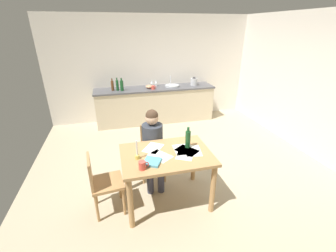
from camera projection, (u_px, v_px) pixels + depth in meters
name	position (u px, v px, depth m)	size (l,w,h in m)	color
ground_plane	(181.00, 168.00, 4.04)	(5.20, 5.20, 0.04)	tan
wall_back	(152.00, 69.00, 5.81)	(5.20, 0.12, 2.60)	silver
wall_right	(318.00, 87.00, 4.09)	(0.12, 5.20, 2.60)	silver
kitchen_counter	(155.00, 105.00, 5.83)	(3.00, 0.64, 0.90)	beige
dining_table	(166.00, 161.00, 3.01)	(1.19, 0.84, 0.78)	tan
chair_at_table	(152.00, 149.00, 3.65)	(0.44, 0.44, 0.86)	tan
person_seated	(153.00, 143.00, 3.44)	(0.36, 0.61, 1.19)	#333842
chair_side_empty	(102.00, 182.00, 2.90)	(0.44, 0.44, 0.85)	tan
coffee_mug	(142.00, 165.00, 2.62)	(0.12, 0.08, 0.10)	#D84C3F
candlestick	(137.00, 154.00, 2.82)	(0.06, 0.06, 0.26)	gold
book_magazine	(152.00, 162.00, 2.76)	(0.20, 0.20, 0.03)	#55A3BE
paper_letter	(160.00, 156.00, 2.91)	(0.21, 0.30, 0.00)	white
paper_bill	(182.00, 149.00, 3.06)	(0.21, 0.30, 0.00)	white
paper_envelope	(153.00, 148.00, 3.10)	(0.21, 0.30, 0.00)	white
paper_receipt	(185.00, 154.00, 2.95)	(0.21, 0.30, 0.00)	white
paper_notice	(193.00, 151.00, 3.03)	(0.21, 0.30, 0.00)	white
paper_flyer	(187.00, 150.00, 3.04)	(0.21, 0.30, 0.00)	white
wine_bottle_on_table	(188.00, 139.00, 3.07)	(0.07, 0.07, 0.30)	#194C23
sink_unit	(172.00, 86.00, 5.74)	(0.36, 0.36, 0.24)	#B2B7BC
bottle_oil	(112.00, 85.00, 5.35)	(0.06, 0.06, 0.29)	#593319
bottle_vinegar	(117.00, 85.00, 5.35)	(0.06, 0.06, 0.30)	#194C23
bottle_wine_red	(122.00, 85.00, 5.33)	(0.08, 0.08, 0.30)	#194C23
mixing_bowl	(149.00, 87.00, 5.57)	(0.19, 0.19, 0.08)	tan
stovetop_kettle	(194.00, 81.00, 5.84)	(0.18, 0.18, 0.22)	#B7BABF
wine_glass_near_sink	(156.00, 82.00, 5.75)	(0.07, 0.07, 0.15)	silver
wine_glass_by_kettle	(152.00, 82.00, 5.73)	(0.07, 0.07, 0.15)	silver
teacup_on_counter	(153.00, 87.00, 5.48)	(0.12, 0.09, 0.09)	#D84C3F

